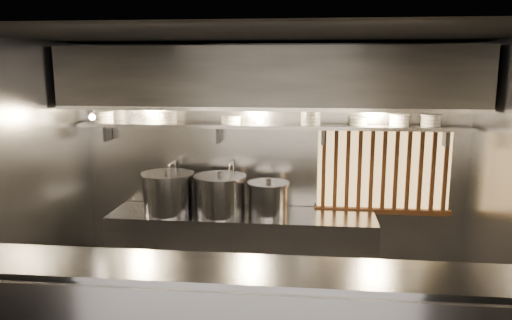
% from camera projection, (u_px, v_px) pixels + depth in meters
% --- Properties ---
extents(ceiling, '(4.50, 4.50, 0.00)m').
position_uv_depth(ceiling, '(257.00, 35.00, 4.18)').
color(ceiling, black).
rests_on(ceiling, wall_back).
extents(wall_back, '(4.50, 0.00, 4.50)m').
position_uv_depth(wall_back, '(271.00, 165.00, 5.90)').
color(wall_back, gray).
rests_on(wall_back, floor).
extents(wall_left, '(0.00, 3.00, 3.00)m').
position_uv_depth(wall_left, '(19.00, 190.00, 4.68)').
color(wall_left, gray).
rests_on(wall_left, floor).
extents(cooking_bench, '(3.00, 0.70, 0.90)m').
position_uv_depth(cooking_bench, '(242.00, 251.00, 5.75)').
color(cooking_bench, '#9C9CA1').
rests_on(cooking_bench, floor).
extents(bowl_shelf, '(4.40, 0.34, 0.04)m').
position_uv_depth(bowl_shelf, '(270.00, 126.00, 5.64)').
color(bowl_shelf, '#9C9CA1').
rests_on(bowl_shelf, wall_back).
extents(exhaust_hood, '(4.40, 0.81, 0.65)m').
position_uv_depth(exhaust_hood, '(268.00, 78.00, 5.32)').
color(exhaust_hood, '#2D2D30').
rests_on(exhaust_hood, ceiling).
extents(wood_screen, '(1.56, 0.09, 1.04)m').
position_uv_depth(wood_screen, '(383.00, 170.00, 5.72)').
color(wood_screen, '#EFBD6B').
rests_on(wood_screen, wall_back).
extents(faucet_left, '(0.04, 0.30, 0.50)m').
position_uv_depth(faucet_left, '(173.00, 172.00, 5.91)').
color(faucet_left, silver).
rests_on(faucet_left, wall_back).
extents(faucet_right, '(0.04, 0.30, 0.50)m').
position_uv_depth(faucet_right, '(232.00, 174.00, 5.84)').
color(faucet_right, silver).
rests_on(faucet_right, wall_back).
extents(heat_lamp, '(0.25, 0.35, 0.20)m').
position_uv_depth(heat_lamp, '(90.00, 112.00, 5.35)').
color(heat_lamp, '#9C9CA1').
rests_on(heat_lamp, exhaust_hood).
extents(pendant_bulb, '(0.09, 0.09, 0.19)m').
position_uv_depth(pendant_bulb, '(260.00, 120.00, 5.51)').
color(pendant_bulb, '#2D2D30').
rests_on(pendant_bulb, exhaust_hood).
extents(stock_pot_left, '(0.71, 0.71, 0.49)m').
position_uv_depth(stock_pot_left, '(220.00, 195.00, 5.60)').
color(stock_pot_left, '#9C9CA1').
rests_on(stock_pot_left, cooking_bench).
extents(stock_pot_mid, '(0.71, 0.71, 0.50)m').
position_uv_depth(stock_pot_mid, '(168.00, 193.00, 5.66)').
color(stock_pot_mid, '#9C9CA1').
rests_on(stock_pot_mid, cooking_bench).
extents(stock_pot_right, '(0.59, 0.59, 0.42)m').
position_uv_depth(stock_pot_right, '(268.00, 199.00, 5.57)').
color(stock_pot_right, '#9C9CA1').
rests_on(stock_pot_right, cooking_bench).
extents(bowl_stack_0, '(0.24, 0.24, 0.13)m').
position_uv_depth(bowl_stack_0, '(104.00, 117.00, 5.83)').
color(bowl_stack_0, silver).
rests_on(bowl_stack_0, bowl_shelf).
extents(bowl_stack_1, '(0.22, 0.22, 0.13)m').
position_uv_depth(bowl_stack_1, '(168.00, 117.00, 5.75)').
color(bowl_stack_1, silver).
rests_on(bowl_stack_1, bowl_shelf).
extents(bowl_stack_2, '(0.24, 0.24, 0.09)m').
position_uv_depth(bowl_stack_2, '(231.00, 120.00, 5.67)').
color(bowl_stack_2, silver).
rests_on(bowl_stack_2, bowl_shelf).
extents(bowl_stack_3, '(0.23, 0.23, 0.17)m').
position_uv_depth(bowl_stack_3, '(311.00, 117.00, 5.57)').
color(bowl_stack_3, silver).
rests_on(bowl_stack_3, bowl_shelf).
extents(bowl_stack_4, '(0.21, 0.21, 0.09)m').
position_uv_depth(bowl_stack_4, '(358.00, 121.00, 5.52)').
color(bowl_stack_4, silver).
rests_on(bowl_stack_4, bowl_shelf).
extents(bowl_stack_5, '(0.23, 0.23, 0.13)m').
position_uv_depth(bowl_stack_5, '(399.00, 120.00, 5.47)').
color(bowl_stack_5, silver).
rests_on(bowl_stack_5, bowl_shelf).
extents(bowl_stack_6, '(0.23, 0.23, 0.13)m').
position_uv_depth(bowl_stack_6, '(431.00, 120.00, 5.43)').
color(bowl_stack_6, silver).
rests_on(bowl_stack_6, bowl_shelf).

